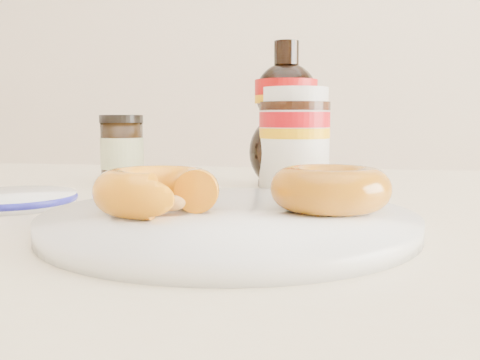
% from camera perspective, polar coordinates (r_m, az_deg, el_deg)
% --- Properties ---
extents(dining_table, '(1.40, 0.90, 0.75)m').
position_cam_1_polar(dining_table, '(0.55, 4.14, -11.76)').
color(dining_table, beige).
rests_on(dining_table, ground).
extents(plate, '(0.30, 0.30, 0.01)m').
position_cam_1_polar(plate, '(0.43, -1.17, -4.34)').
color(plate, white).
rests_on(plate, dining_table).
extents(donut_bitten, '(0.10, 0.10, 0.03)m').
position_cam_1_polar(donut_bitten, '(0.43, -8.87, -1.12)').
color(donut_bitten, orange).
rests_on(donut_bitten, plate).
extents(donut_whole, '(0.12, 0.12, 0.03)m').
position_cam_1_polar(donut_whole, '(0.44, 9.59, -0.88)').
color(donut_whole, '#A9640A').
rests_on(donut_whole, plate).
extents(nutella_jar, '(0.09, 0.09, 0.13)m').
position_cam_1_polar(nutella_jar, '(0.69, 5.82, 4.90)').
color(nutella_jar, white).
rests_on(nutella_jar, dining_table).
extents(syrup_bottle, '(0.11, 0.10, 0.19)m').
position_cam_1_polar(syrup_bottle, '(0.71, 4.91, 6.96)').
color(syrup_bottle, black).
rests_on(syrup_bottle, dining_table).
extents(dark_jar, '(0.06, 0.06, 0.09)m').
position_cam_1_polar(dark_jar, '(0.75, -12.47, 3.10)').
color(dark_jar, black).
rests_on(dark_jar, dining_table).
extents(blue_rim_saucer, '(0.13, 0.13, 0.01)m').
position_cam_1_polar(blue_rim_saucer, '(0.60, -23.05, -1.86)').
color(blue_rim_saucer, white).
rests_on(blue_rim_saucer, dining_table).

